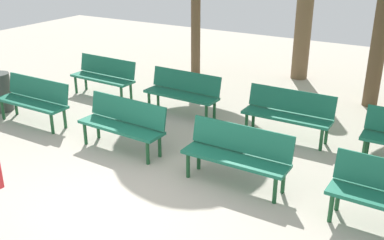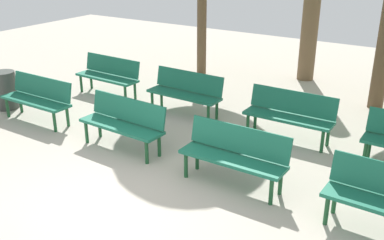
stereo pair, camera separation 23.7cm
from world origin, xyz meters
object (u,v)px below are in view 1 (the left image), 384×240
Objects in this scene: bench_r0_c2 at (237,152)px; bench_r1_c2 at (288,112)px; bench_r0_c0 at (34,98)px; tree_1 at (305,11)px; bench_r1_c0 at (104,75)px; bench_r0_c1 at (123,122)px; trash_bin at (0,92)px; bench_r1_c1 at (183,91)px.

bench_r0_c2 is 1.00× the size of bench_r1_c2.
bench_r0_c0 and bench_r1_c2 have the same top height.
bench_r0_c0 is 1.00× the size of bench_r0_c2.
tree_1 is (-0.93, 5.75, 1.21)m from bench_r0_c2.
tree_1 is at bearing 99.76° from bench_r0_c2.
bench_r0_c2 is 1.97m from bench_r1_c2.
bench_r0_c1 is at bearing -41.02° from bench_r1_c0.
bench_r1_c2 is at bearing 16.95° from trash_bin.
bench_r1_c2 is 4.10m from tree_1.
tree_1 is at bearing 48.92° from bench_r1_c0.
bench_r0_c0 is at bearing -121.97° from tree_1.
bench_r0_c0 reaches higher than trash_bin.
bench_r0_c2 is at bearing -2.47° from trash_bin.
tree_1 reaches higher than bench_r0_c2.
tree_1 is 4.25× the size of trash_bin.
trash_bin is (-3.42, 0.17, -0.10)m from bench_r0_c1.
bench_r1_c0 and bench_r1_c2 have the same top height.
bench_r0_c2 is 1.00× the size of bench_r1_c1.
bench_r0_c0 is 2.93m from bench_r1_c1.
bench_r1_c1 reaches higher than trash_bin.
trash_bin is at bearing 179.75° from bench_r0_c1.
bench_r1_c0 is (-4.34, 2.09, 0.00)m from bench_r0_c2.
bench_r0_c2 is 5.60m from trash_bin.
bench_r0_c0 is at bearing -138.51° from bench_r1_c1.
bench_r0_c0 is 0.99× the size of bench_r1_c1.
tree_1 is (-1.01, 3.78, 1.21)m from bench_r1_c2.
bench_r0_c0 is 1.96m from bench_r1_c0.
bench_r0_c2 is at bearing 0.57° from bench_r0_c1.
tree_1 is at bearing 80.21° from bench_r0_c1.
bench_r1_c2 is 0.47× the size of tree_1.
bench_r1_c2 is 5.94m from trash_bin.
bench_r0_c0 is at bearing -157.69° from bench_r1_c2.
bench_r0_c1 is 1.00× the size of bench_r1_c0.
bench_r0_c1 is at bearing -88.13° from bench_r1_c1.
bench_r1_c1 is (-2.18, 2.03, 0.00)m from bench_r0_c2.
bench_r0_c2 is 5.95m from tree_1.
tree_1 reaches higher than trash_bin.
bench_r0_c0 is 6.72m from tree_1.
tree_1 is at bearing 72.94° from bench_r1_c1.
bench_r0_c1 is 2.96m from bench_r1_c0.
bench_r1_c1 is 1.01× the size of bench_r1_c2.
bench_r0_c2 is at bearing -80.81° from tree_1.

